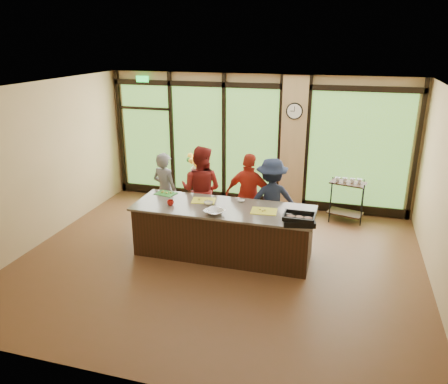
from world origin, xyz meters
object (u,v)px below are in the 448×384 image
Objects in this scene: cook_left at (165,191)px; cook_right at (271,200)px; flower_stand at (196,188)px; bar_cart at (347,195)px; roasting_pan at (299,221)px; island_base at (223,232)px.

cook_right is (2.15, 0.08, 0.01)m from cook_left.
bar_cart reaches higher than flower_stand.
cook_right is 1.40m from roasting_pan.
cook_left is (-1.45, 0.78, 0.37)m from island_base.
bar_cart is at bearing -158.09° from cook_right.
island_base is 4.38× the size of flower_stand.
flower_stand is at bearing 119.45° from island_base.
bar_cart is at bearing 46.26° from island_base.
flower_stand is at bearing -74.47° from cook_left.
island_base is 1.92× the size of cook_left.
flower_stand is (-2.07, 1.56, -0.46)m from cook_right.
cook_left is 2.15m from cook_right.
cook_left reaches higher than flower_stand.
bar_cart is (3.55, 1.41, -0.22)m from cook_left.
bar_cart is at bearing 62.02° from roasting_pan.
roasting_pan is at bearing 96.86° from cook_right.
roasting_pan is at bearing -14.68° from island_base.
cook_left is 3.82m from bar_cart.
roasting_pan reaches higher than bar_cart.
island_base is at bearing 153.32° from roasting_pan.
roasting_pan is 3.94m from flower_stand.
flower_stand is (-2.73, 2.78, -0.61)m from roasting_pan.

